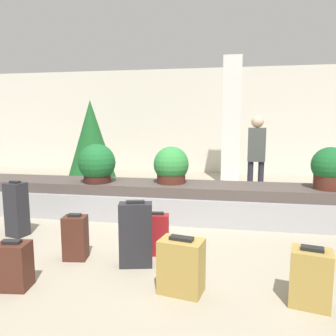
{
  "coord_description": "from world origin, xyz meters",
  "views": [
    {
      "loc": [
        0.94,
        -3.86,
        1.57
      ],
      "look_at": [
        0.0,
        1.36,
        0.82
      ],
      "focal_mm": 35.0,
      "sensor_mm": 36.0,
      "label": 1
    }
  ],
  "objects_px": {
    "suitcase_5": "(158,234)",
    "decorated_tree": "(91,139)",
    "suitcase_6": "(310,277)",
    "pillar": "(231,121)",
    "potted_plant_0": "(171,166)",
    "suitcase_1": "(181,266)",
    "suitcase_4": "(14,266)",
    "suitcase_3": "(75,237)",
    "traveler_0": "(256,151)",
    "suitcase_2": "(136,234)",
    "potted_plant_2": "(97,164)",
    "potted_plant_1": "(330,169)",
    "suitcase_0": "(17,209)"
  },
  "relations": [
    {
      "from": "suitcase_5",
      "to": "decorated_tree",
      "type": "relative_size",
      "value": 0.25
    },
    {
      "from": "suitcase_6",
      "to": "decorated_tree",
      "type": "bearing_deg",
      "value": 142.45
    },
    {
      "from": "pillar",
      "to": "suitcase_5",
      "type": "relative_size",
      "value": 6.16
    },
    {
      "from": "suitcase_5",
      "to": "potted_plant_0",
      "type": "distance_m",
      "value": 1.7
    },
    {
      "from": "suitcase_1",
      "to": "potted_plant_0",
      "type": "distance_m",
      "value": 2.53
    },
    {
      "from": "suitcase_4",
      "to": "pillar",
      "type": "bearing_deg",
      "value": 64.3
    },
    {
      "from": "potted_plant_0",
      "to": "decorated_tree",
      "type": "bearing_deg",
      "value": 134.94
    },
    {
      "from": "suitcase_5",
      "to": "pillar",
      "type": "bearing_deg",
      "value": 73.02
    },
    {
      "from": "suitcase_3",
      "to": "suitcase_5",
      "type": "relative_size",
      "value": 1.03
    },
    {
      "from": "suitcase_5",
      "to": "traveler_0",
      "type": "xyz_separation_m",
      "value": [
        1.34,
        2.82,
        0.77
      ]
    },
    {
      "from": "traveler_0",
      "to": "suitcase_5",
      "type": "bearing_deg",
      "value": -114.82
    },
    {
      "from": "suitcase_2",
      "to": "suitcase_6",
      "type": "xyz_separation_m",
      "value": [
        1.69,
        -0.49,
        -0.11
      ]
    },
    {
      "from": "suitcase_4",
      "to": "potted_plant_2",
      "type": "bearing_deg",
      "value": 86.71
    },
    {
      "from": "potted_plant_0",
      "to": "potted_plant_1",
      "type": "xyz_separation_m",
      "value": [
        2.41,
        -0.08,
        0.03
      ]
    },
    {
      "from": "suitcase_5",
      "to": "suitcase_3",
      "type": "bearing_deg",
      "value": -168.84
    },
    {
      "from": "suitcase_3",
      "to": "potted_plant_0",
      "type": "height_order",
      "value": "potted_plant_0"
    },
    {
      "from": "suitcase_5",
      "to": "potted_plant_0",
      "type": "height_order",
      "value": "potted_plant_0"
    },
    {
      "from": "suitcase_1",
      "to": "suitcase_2",
      "type": "xyz_separation_m",
      "value": [
        -0.57,
        0.47,
        0.1
      ]
    },
    {
      "from": "pillar",
      "to": "suitcase_3",
      "type": "xyz_separation_m",
      "value": [
        -1.78,
        -5.27,
        -1.34
      ]
    },
    {
      "from": "suitcase_6",
      "to": "potted_plant_2",
      "type": "xyz_separation_m",
      "value": [
        -2.84,
        2.25,
        0.63
      ]
    },
    {
      "from": "suitcase_5",
      "to": "potted_plant_2",
      "type": "height_order",
      "value": "potted_plant_2"
    },
    {
      "from": "suitcase_0",
      "to": "suitcase_2",
      "type": "bearing_deg",
      "value": -5.73
    },
    {
      "from": "suitcase_1",
      "to": "traveler_0",
      "type": "bearing_deg",
      "value": 86.66
    },
    {
      "from": "suitcase_3",
      "to": "suitcase_5",
      "type": "distance_m",
      "value": 0.96
    },
    {
      "from": "suitcase_1",
      "to": "decorated_tree",
      "type": "bearing_deg",
      "value": 132.54
    },
    {
      "from": "suitcase_0",
      "to": "suitcase_5",
      "type": "height_order",
      "value": "suitcase_0"
    },
    {
      "from": "decorated_tree",
      "to": "suitcase_5",
      "type": "bearing_deg",
      "value": -57.61
    },
    {
      "from": "potted_plant_0",
      "to": "decorated_tree",
      "type": "height_order",
      "value": "decorated_tree"
    },
    {
      "from": "suitcase_2",
      "to": "potted_plant_0",
      "type": "xyz_separation_m",
      "value": [
        0.06,
        1.93,
        0.5
      ]
    },
    {
      "from": "pillar",
      "to": "potted_plant_1",
      "type": "height_order",
      "value": "pillar"
    },
    {
      "from": "suitcase_3",
      "to": "traveler_0",
      "type": "relative_size",
      "value": 0.32
    },
    {
      "from": "suitcase_5",
      "to": "decorated_tree",
      "type": "height_order",
      "value": "decorated_tree"
    },
    {
      "from": "potted_plant_2",
      "to": "decorated_tree",
      "type": "bearing_deg",
      "value": 115.08
    },
    {
      "from": "pillar",
      "to": "traveler_0",
      "type": "height_order",
      "value": "pillar"
    },
    {
      "from": "suitcase_1",
      "to": "suitcase_4",
      "type": "distance_m",
      "value": 1.59
    },
    {
      "from": "suitcase_4",
      "to": "potted_plant_2",
      "type": "height_order",
      "value": "potted_plant_2"
    },
    {
      "from": "suitcase_2",
      "to": "suitcase_6",
      "type": "bearing_deg",
      "value": -29.29
    },
    {
      "from": "suitcase_3",
      "to": "traveler_0",
      "type": "bearing_deg",
      "value": 46.38
    },
    {
      "from": "suitcase_1",
      "to": "pillar",
      "type": "bearing_deg",
      "value": 96.53
    },
    {
      "from": "pillar",
      "to": "suitcase_1",
      "type": "height_order",
      "value": "pillar"
    },
    {
      "from": "pillar",
      "to": "suitcase_6",
      "type": "height_order",
      "value": "pillar"
    },
    {
      "from": "suitcase_5",
      "to": "potted_plant_0",
      "type": "bearing_deg",
      "value": 87.04
    },
    {
      "from": "suitcase_0",
      "to": "suitcase_1",
      "type": "bearing_deg",
      "value": -11.42
    },
    {
      "from": "suitcase_5",
      "to": "suitcase_6",
      "type": "xyz_separation_m",
      "value": [
        1.51,
        -0.84,
        0.0
      ]
    },
    {
      "from": "potted_plant_1",
      "to": "suitcase_3",
      "type": "bearing_deg",
      "value": -150.63
    },
    {
      "from": "potted_plant_2",
      "to": "potted_plant_0",
      "type": "bearing_deg",
      "value": 7.95
    },
    {
      "from": "pillar",
      "to": "suitcase_6",
      "type": "xyz_separation_m",
      "value": [
        0.64,
        -5.81,
        -1.35
      ]
    },
    {
      "from": "traveler_0",
      "to": "suitcase_6",
      "type": "bearing_deg",
      "value": -86.7
    },
    {
      "from": "suitcase_2",
      "to": "potted_plant_1",
      "type": "xyz_separation_m",
      "value": [
        2.47,
        1.85,
        0.53
      ]
    },
    {
      "from": "suitcase_2",
      "to": "potted_plant_2",
      "type": "distance_m",
      "value": 2.17
    }
  ]
}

